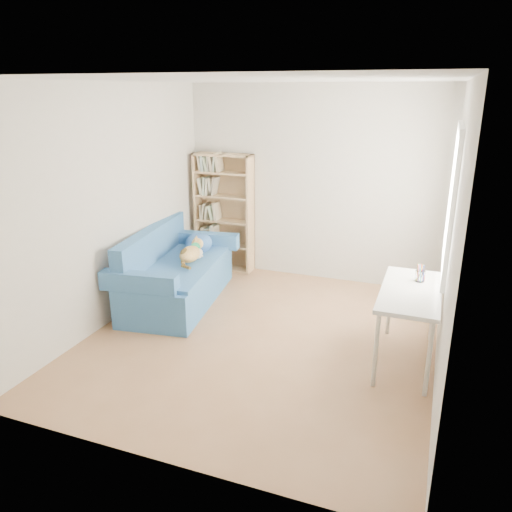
% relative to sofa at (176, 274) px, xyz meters
% --- Properties ---
extents(ground, '(4.00, 4.00, 0.00)m').
position_rel_sofa_xyz_m(ground, '(1.34, -0.58, -0.34)').
color(ground, '#8B5F3E').
rests_on(ground, ground).
extents(room_shell, '(3.54, 4.04, 2.62)m').
position_rel_sofa_xyz_m(room_shell, '(1.44, -0.55, 1.29)').
color(room_shell, silver).
rests_on(room_shell, ground).
extents(sofa, '(1.12, 1.95, 0.91)m').
position_rel_sofa_xyz_m(sofa, '(0.00, 0.00, 0.00)').
color(sofa, '#255285').
rests_on(sofa, ground).
extents(bookshelf, '(0.84, 0.26, 1.67)m').
position_rel_sofa_xyz_m(bookshelf, '(0.09, 1.27, 0.43)').
color(bookshelf, tan).
rests_on(bookshelf, ground).
extents(desk, '(0.54, 1.18, 0.75)m').
position_rel_sofa_xyz_m(desk, '(2.80, -0.54, 0.33)').
color(desk, silver).
rests_on(desk, ground).
extents(pen_cup, '(0.09, 0.09, 0.18)m').
position_rel_sofa_xyz_m(pen_cup, '(2.86, -0.29, 0.47)').
color(pen_cup, white).
rests_on(pen_cup, desk).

